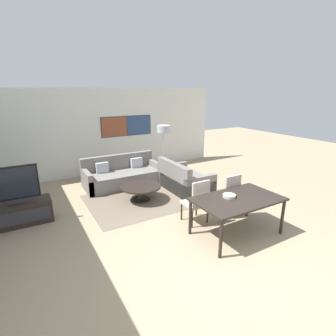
# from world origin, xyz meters

# --- Properties ---
(ground_plane) EXTENTS (24.00, 24.00, 0.00)m
(ground_plane) POSITION_xyz_m (0.00, 0.00, 0.00)
(ground_plane) COLOR #9E896B
(wall_back) EXTENTS (8.03, 0.09, 2.80)m
(wall_back) POSITION_xyz_m (0.02, 5.90, 1.40)
(wall_back) COLOR silver
(wall_back) RESTS_ON ground_plane
(area_rug) EXTENTS (2.66, 2.17, 0.01)m
(area_rug) POSITION_xyz_m (-0.12, 3.12, 0.00)
(area_rug) COLOR #706051
(area_rug) RESTS_ON ground_plane
(tv_console) EXTENTS (1.28, 0.47, 0.51)m
(tv_console) POSITION_xyz_m (-2.87, 3.23, 0.26)
(tv_console) COLOR black
(tv_console) RESTS_ON ground_plane
(television) EXTENTS (0.93, 0.20, 0.77)m
(television) POSITION_xyz_m (-2.87, 3.23, 0.89)
(television) COLOR #2D2D33
(television) RESTS_ON tv_console
(sofa_main) EXTENTS (2.24, 0.97, 0.86)m
(sofa_main) POSITION_xyz_m (-0.12, 4.49, 0.28)
(sofa_main) COLOR slate
(sofa_main) RESTS_ON ground_plane
(sofa_side) EXTENTS (0.97, 1.56, 0.86)m
(sofa_side) POSITION_xyz_m (1.21, 3.16, 0.27)
(sofa_side) COLOR slate
(sofa_side) RESTS_ON ground_plane
(coffee_table) EXTENTS (1.03, 1.03, 0.40)m
(coffee_table) POSITION_xyz_m (-0.12, 3.12, 0.30)
(coffee_table) COLOR black
(coffee_table) RESTS_ON ground_plane
(dining_table) EXTENTS (1.69, 1.02, 0.76)m
(dining_table) POSITION_xyz_m (0.82, 0.67, 0.69)
(dining_table) COLOR black
(dining_table) RESTS_ON ground_plane
(dining_chair_left) EXTENTS (0.46, 0.46, 0.98)m
(dining_chair_left) POSITION_xyz_m (0.41, 1.41, 0.53)
(dining_chair_left) COLOR #B2A899
(dining_chair_left) RESTS_ON ground_plane
(dining_chair_centre) EXTENTS (0.46, 0.46, 0.98)m
(dining_chair_centre) POSITION_xyz_m (1.23, 1.36, 0.53)
(dining_chair_centre) COLOR #B2A899
(dining_chair_centre) RESTS_ON ground_plane
(fruit_bowl) EXTENTS (0.25, 0.25, 0.05)m
(fruit_bowl) POSITION_xyz_m (0.71, 0.80, 0.79)
(fruit_bowl) COLOR #B7B2A8
(fruit_bowl) RESTS_ON dining_table
(floor_lamp) EXTENTS (0.40, 0.40, 1.68)m
(floor_lamp) POSITION_xyz_m (1.31, 4.48, 1.47)
(floor_lamp) COLOR #2D2D33
(floor_lamp) RESTS_ON ground_plane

